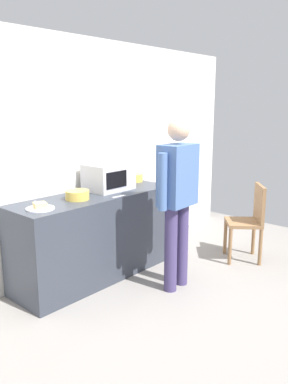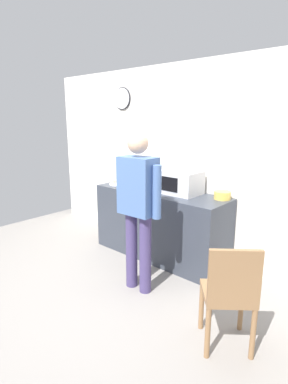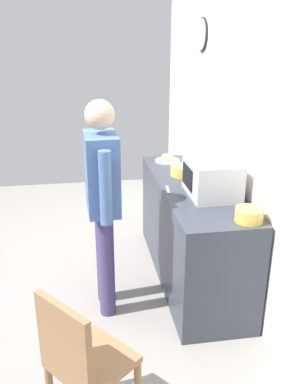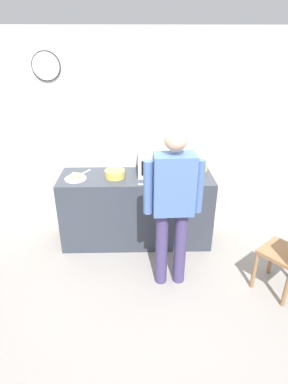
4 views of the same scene
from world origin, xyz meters
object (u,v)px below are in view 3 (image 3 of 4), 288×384
at_px(salad_bowl, 183,171).
at_px(cereal_bowl, 249,215).
at_px(microwave, 212,178).
at_px(spoon_utensil, 168,189).
at_px(fork_utensil, 190,162).
at_px(person_standing, 103,194).
at_px(wooden_chair, 82,361).
at_px(sandwich_plate, 168,160).

xyz_separation_m(salad_bowl, cereal_bowl, (1.08, 0.21, 0.00)).
distance_m(microwave, cereal_bowl, 0.56).
bearing_deg(spoon_utensil, fork_utensil, 152.08).
xyz_separation_m(microwave, person_standing, (0.09, -0.90, -0.05)).
distance_m(microwave, wooden_chair, 1.79).
xyz_separation_m(spoon_utensil, wooden_chair, (1.45, -0.78, -0.41)).
relative_size(salad_bowl, wooden_chair, 0.26).
xyz_separation_m(cereal_bowl, spoon_utensil, (-0.71, -0.44, -0.04)).
bearing_deg(cereal_bowl, person_standing, -114.11).
bearing_deg(microwave, spoon_utensil, -116.72).
relative_size(microwave, sandwich_plate, 1.92).
xyz_separation_m(cereal_bowl, fork_utensil, (-1.46, -0.04, -0.04)).
distance_m(microwave, salad_bowl, 0.55).
height_order(fork_utensil, person_standing, person_standing).
height_order(cereal_bowl, wooden_chair, cereal_bowl).
distance_m(sandwich_plate, person_standing, 1.33).
relative_size(microwave, spoon_utensil, 2.94).
distance_m(sandwich_plate, wooden_chair, 2.52).
relative_size(sandwich_plate, wooden_chair, 0.28).
distance_m(fork_utensil, wooden_chair, 2.53).
bearing_deg(salad_bowl, sandwich_plate, -173.86).
distance_m(microwave, person_standing, 0.91).
bearing_deg(salad_bowl, fork_utensil, 156.14).
relative_size(salad_bowl, spoon_utensil, 1.43).
bearing_deg(microwave, wooden_chair, -40.77).
relative_size(sandwich_plate, spoon_utensil, 1.53).
bearing_deg(spoon_utensil, person_standing, -65.56).
relative_size(cereal_bowl, spoon_utensil, 1.18).
height_order(sandwich_plate, wooden_chair, sandwich_plate).
relative_size(sandwich_plate, salad_bowl, 1.07).
bearing_deg(salad_bowl, cereal_bowl, 11.09).
xyz_separation_m(cereal_bowl, wooden_chair, (0.74, -1.22, -0.45)).
xyz_separation_m(salad_bowl, spoon_utensil, (0.37, -0.23, -0.04)).
relative_size(fork_utensil, wooden_chair, 0.18).
height_order(sandwich_plate, fork_utensil, sandwich_plate).
distance_m(cereal_bowl, wooden_chair, 1.50).
bearing_deg(sandwich_plate, fork_utensil, 67.75).
bearing_deg(person_standing, sandwich_plate, 145.79).
distance_m(sandwich_plate, fork_utensil, 0.24).
distance_m(salad_bowl, fork_utensil, 0.42).
bearing_deg(sandwich_plate, microwave, 8.76).
relative_size(cereal_bowl, fork_utensil, 1.18).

